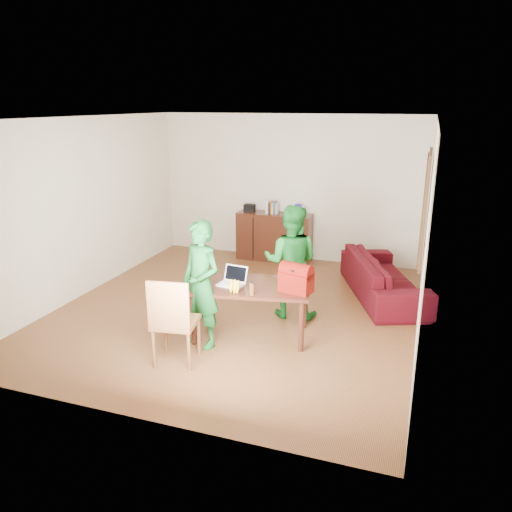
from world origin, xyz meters
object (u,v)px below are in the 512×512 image
at_px(person_far, 291,262).
at_px(red_bag, 296,281).
at_px(chair, 176,337).
at_px(laptop, 231,282).
at_px(bottle, 252,288).
at_px(sofa, 383,277).
at_px(person_near, 201,285).
at_px(table, 251,291).

height_order(person_far, red_bag, person_far).
height_order(chair, laptop, chair).
height_order(bottle, red_bag, red_bag).
height_order(red_bag, sofa, red_bag).
height_order(chair, red_bag, chair).
bearing_deg(bottle, chair, -140.28).
bearing_deg(person_near, table, 63.74).
xyz_separation_m(chair, laptop, (0.36, 0.83, 0.43)).
bearing_deg(person_near, person_far, 79.75).
relative_size(chair, person_far, 0.67).
xyz_separation_m(table, person_near, (-0.49, -0.42, 0.18)).
distance_m(chair, bottle, 1.05).
distance_m(chair, red_bag, 1.57).
xyz_separation_m(person_far, laptop, (-0.54, -0.89, -0.05)).
bearing_deg(chair, bottle, 30.75).
height_order(person_near, laptop, person_near).
distance_m(person_far, bottle, 1.13).
bearing_deg(chair, person_far, 53.55).
relative_size(bottle, sofa, 0.08).
height_order(chair, sofa, chair).
distance_m(person_far, laptop, 1.04).
distance_m(person_near, bottle, 0.62).
relative_size(chair, laptop, 3.14).
bearing_deg(person_near, bottle, 31.71).
xyz_separation_m(laptop, bottle, (0.36, -0.23, 0.04)).
distance_m(table, person_far, 0.87).
bearing_deg(bottle, table, 111.71).
bearing_deg(red_bag, laptop, -162.68).
bearing_deg(person_near, sofa, 73.17).
xyz_separation_m(laptop, sofa, (1.71, 2.05, -0.43)).
distance_m(bottle, sofa, 2.69).
bearing_deg(person_far, laptop, 54.59).
distance_m(chair, laptop, 1.00).
bearing_deg(laptop, bottle, -25.29).
relative_size(table, chair, 1.54).
bearing_deg(table, chair, -133.26).
bearing_deg(bottle, person_near, -171.01).
height_order(person_far, sofa, person_far).
bearing_deg(table, person_near, -149.67).
bearing_deg(sofa, chair, 122.18).
bearing_deg(chair, person_near, 69.36).
relative_size(table, laptop, 4.82).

